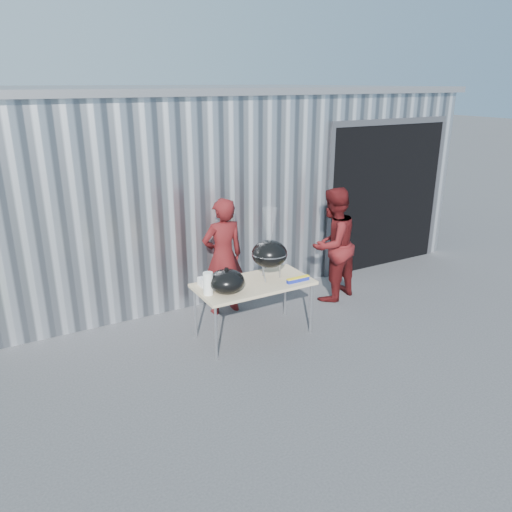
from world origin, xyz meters
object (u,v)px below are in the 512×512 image
folding_table (254,286)px  kettle_grill (269,249)px  person_bystander (332,245)px  person_cook (223,257)px

folding_table → kettle_grill: kettle_grill is taller
kettle_grill → person_bystander: (1.38, 0.46, -0.30)m
kettle_grill → person_cook: kettle_grill is taller
folding_table → person_cook: 0.87m
folding_table → kettle_grill: 0.52m
folding_table → person_bystander: size_ratio=0.87×
person_cook → person_bystander: size_ratio=0.98×
folding_table → person_bystander: person_bystander is taller
kettle_grill → folding_table: bearing=-174.9°
person_cook → kettle_grill: bearing=108.6°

